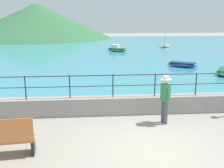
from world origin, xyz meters
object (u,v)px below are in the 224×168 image
Objects in this scene: person_walking at (165,97)px; boat_0 at (117,49)px; boat_2 at (182,64)px; bench_main at (2,138)px; boat_5 at (224,72)px; boat_4 at (165,45)px.

person_walking reaches higher than boat_0.
person_walking reaches higher than boat_2.
boat_0 reaches higher than boat_2.
person_walking is at bearing 22.21° from bench_main.
boat_2 is (4.45, 10.91, -0.72)m from person_walking.
person_walking reaches higher than boat_5.
boat_4 is 0.97× the size of boat_5.
boat_4 is at bearing 87.31° from boat_5.
boat_5 is (5.80, -13.19, -0.07)m from boat_0.
boat_5 is (-0.81, -17.22, -0.01)m from boat_4.
boat_4 is (12.17, 27.22, -0.30)m from bench_main.
person_walking is 26.14m from boat_4.
person_walking is at bearing -91.30° from boat_0.
boat_4 is at bearing 74.26° from person_walking.
bench_main is 16.11m from boat_2.
boat_2 is (3.97, -10.21, -0.07)m from boat_0.
boat_5 is (11.36, 10.01, -0.30)m from bench_main.
person_walking is at bearing -112.17° from boat_2.
boat_4 reaches higher than boat_2.
boat_5 is (6.28, 7.93, -0.72)m from person_walking.
boat_0 is 10.95m from boat_2.
person_walking is 21.13m from boat_0.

